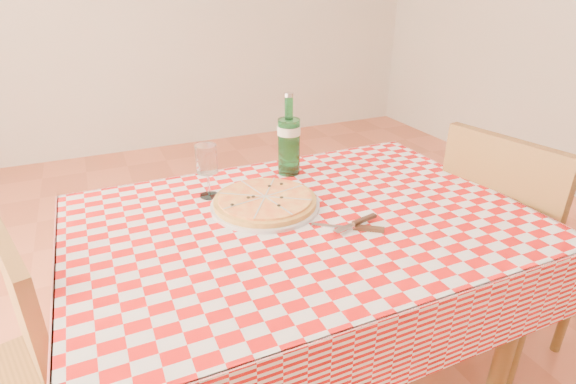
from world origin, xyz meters
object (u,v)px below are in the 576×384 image
at_px(pizza_plate, 265,200).
at_px(wine_glass, 208,171).
at_px(chair_far, 1,372).
at_px(dining_table, 302,247).
at_px(water_bottle, 289,134).
at_px(chair_near, 503,239).

xyz_separation_m(pizza_plate, wine_glass, (-0.13, 0.14, 0.06)).
bearing_deg(chair_far, dining_table, 161.07).
bearing_deg(water_bottle, wine_glass, -167.07).
xyz_separation_m(chair_far, wine_glass, (0.62, 0.20, 0.38)).
height_order(pizza_plate, water_bottle, water_bottle).
bearing_deg(pizza_plate, water_bottle, 50.62).
distance_m(water_bottle, wine_glass, 0.32).
bearing_deg(chair_near, pizza_plate, 157.25).
bearing_deg(water_bottle, chair_near, -30.11).
xyz_separation_m(chair_near, chair_far, (-1.61, 0.12, -0.07)).
relative_size(chair_near, water_bottle, 3.27).
relative_size(chair_far, wine_glass, 4.79).
bearing_deg(water_bottle, dining_table, -107.31).
height_order(dining_table, chair_near, chair_near).
height_order(dining_table, water_bottle, water_bottle).
relative_size(water_bottle, wine_glass, 1.67).
xyz_separation_m(water_bottle, wine_glass, (-0.31, -0.07, -0.06)).
height_order(chair_near, water_bottle, water_bottle).
distance_m(dining_table, water_bottle, 0.41).
xyz_separation_m(dining_table, water_bottle, (0.10, 0.32, 0.24)).
height_order(chair_far, pizza_plate, chair_far).
distance_m(pizza_plate, wine_glass, 0.20).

